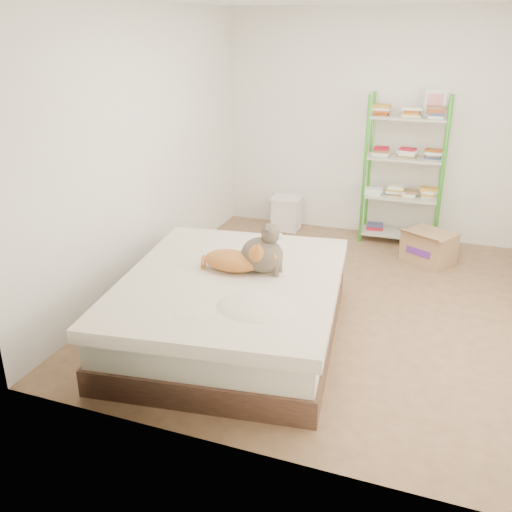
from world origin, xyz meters
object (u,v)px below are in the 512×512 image
at_px(shelf_unit, 404,172).
at_px(cardboard_box, 429,247).
at_px(orange_cat, 231,258).
at_px(grey_cat, 262,247).
at_px(white_bin, 286,213).
at_px(bed, 232,307).

height_order(shelf_unit, cardboard_box, shelf_unit).
height_order(orange_cat, cardboard_box, orange_cat).
distance_m(shelf_unit, cardboard_box, 0.94).
height_order(grey_cat, cardboard_box, grey_cat).
bearing_deg(grey_cat, white_bin, 11.75).
bearing_deg(cardboard_box, white_bin, -167.35).
height_order(cardboard_box, white_bin, white_bin).
distance_m(orange_cat, shelf_unit, 2.83).
height_order(grey_cat, white_bin, grey_cat).
relative_size(bed, orange_cat, 4.24).
relative_size(orange_cat, grey_cat, 1.29).
bearing_deg(orange_cat, grey_cat, 16.89).
relative_size(shelf_unit, white_bin, 4.22).
bearing_deg(white_bin, orange_cat, -82.45).
xyz_separation_m(orange_cat, white_bin, (-0.34, 2.59, -0.44)).
bearing_deg(shelf_unit, grey_cat, -107.36).
bearing_deg(cardboard_box, shelf_unit, 154.61).
distance_m(orange_cat, grey_cat, 0.27).
height_order(orange_cat, white_bin, orange_cat).
relative_size(bed, white_bin, 5.62).
xyz_separation_m(grey_cat, shelf_unit, (0.80, 2.56, 0.09)).
distance_m(grey_cat, white_bin, 2.65).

